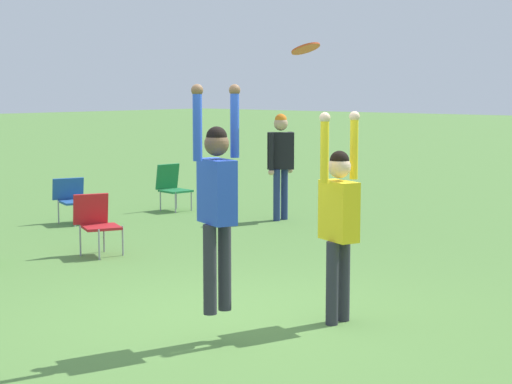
% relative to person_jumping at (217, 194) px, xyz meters
% --- Properties ---
extents(ground_plane, '(120.00, 120.00, 0.00)m').
position_rel_person_jumping_xyz_m(ground_plane, '(0.53, 0.35, -1.35)').
color(ground_plane, '#56843D').
extents(person_jumping, '(0.58, 0.47, 2.04)m').
position_rel_person_jumping_xyz_m(person_jumping, '(0.00, 0.00, 0.00)').
color(person_jumping, '#2D2D38').
rests_on(person_jumping, ground_plane).
extents(person_defending, '(0.58, 0.47, 2.05)m').
position_rel_person_jumping_xyz_m(person_defending, '(1.22, -0.45, -0.26)').
color(person_defending, '#2D2D38').
rests_on(person_defending, ground_plane).
extents(frisbee, '(0.27, 0.26, 0.11)m').
position_rel_person_jumping_xyz_m(frisbee, '(0.86, -0.31, 1.29)').
color(frisbee, '#E04C23').
extents(camping_chair_0, '(0.68, 0.73, 0.76)m').
position_rel_person_jumping_xyz_m(camping_chair_0, '(3.30, 6.53, -0.91)').
color(camping_chair_0, gray).
rests_on(camping_chair_0, ground_plane).
extents(camping_chair_1, '(0.63, 0.69, 0.84)m').
position_rel_person_jumping_xyz_m(camping_chair_1, '(1.81, 4.02, -0.86)').
color(camping_chair_1, gray).
rests_on(camping_chair_1, ground_plane).
extents(camping_chair_3, '(0.54, 0.58, 0.87)m').
position_rel_person_jumping_xyz_m(camping_chair_3, '(5.42, 6.37, -0.86)').
color(camping_chair_3, gray).
rests_on(camping_chair_3, ground_plane).
extents(person_spectator_near, '(0.61, 0.48, 1.84)m').
position_rel_person_jumping_xyz_m(person_spectator_near, '(5.85, 4.11, -0.23)').
color(person_spectator_near, navy).
rests_on(person_spectator_near, ground_plane).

